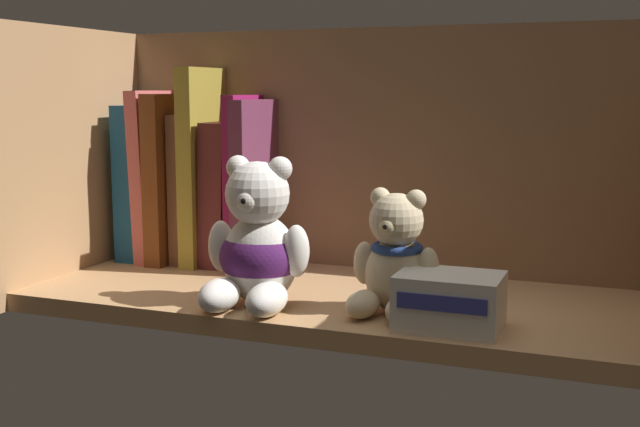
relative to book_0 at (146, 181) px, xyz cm
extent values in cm
cube|color=tan|center=(29.80, -10.01, -11.04)|extent=(65.50, 26.49, 2.00)
cube|color=#836243|center=(29.80, 3.84, 3.68)|extent=(67.90, 1.20, 31.46)
cube|color=tan|center=(-3.75, -10.01, 3.68)|extent=(1.60, 28.89, 31.46)
cube|color=#154E83|center=(0.00, 0.00, 0.00)|extent=(2.90, 11.06, 20.09)
cube|color=#CF5F5F|center=(2.57, 0.00, 0.92)|extent=(2.53, 12.75, 21.99)
cube|color=brown|center=(4.85, 0.00, 0.73)|extent=(2.31, 13.27, 21.55)
cube|color=#955F40|center=(7.17, 0.00, -0.57)|extent=(1.91, 9.71, 18.95)
cube|color=#A29032|center=(9.41, 0.00, 2.35)|extent=(2.14, 12.12, 24.78)
cube|color=maroon|center=(12.34, 0.00, -1.02)|extent=(3.80, 10.35, 18.13)
cube|color=#921953|center=(15.03, 0.00, 0.67)|extent=(1.67, 10.44, 21.42)
cube|color=#713351|center=(17.00, 0.00, 0.39)|extent=(1.85, 14.22, 20.88)
ellipsoid|color=white|center=(24.60, -16.60, -5.37)|extent=(7.94, 7.29, 9.35)
sphere|color=white|center=(24.62, -17.06, 1.50)|extent=(6.65, 6.65, 6.65)
sphere|color=white|center=(22.27, -16.70, 4.10)|extent=(2.49, 2.49, 2.49)
sphere|color=white|center=(26.92, -16.50, 4.10)|extent=(2.49, 2.49, 2.49)
sphere|color=white|center=(24.72, -19.42, 1.10)|extent=(2.49, 2.49, 2.49)
sphere|color=black|center=(24.75, -20.29, 1.17)|extent=(0.87, 0.87, 0.87)
ellipsoid|color=white|center=(22.22, -21.14, -8.38)|extent=(4.00, 6.38, 3.32)
ellipsoid|color=white|center=(27.35, -20.92, -8.38)|extent=(4.00, 6.38, 3.32)
ellipsoid|color=white|center=(20.41, -17.24, -4.20)|extent=(2.81, 2.81, 5.40)
ellipsoid|color=white|center=(28.82, -16.89, -4.20)|extent=(2.81, 2.81, 5.40)
ellipsoid|color=#4F1D5B|center=(24.60, -16.60, -5.14)|extent=(8.60, 7.94, 6.54)
ellipsoid|color=beige|center=(38.82, -14.79, -6.26)|extent=(6.43, 5.90, 7.57)
sphere|color=beige|center=(38.78, -15.16, -0.69)|extent=(5.38, 5.38, 5.38)
sphere|color=beige|center=(36.94, -14.58, 1.40)|extent=(2.02, 2.02, 2.02)
sphere|color=beige|center=(40.69, -14.99, 1.40)|extent=(2.02, 2.02, 2.02)
sphere|color=beige|center=(38.57, -17.06, -1.02)|extent=(2.02, 2.02, 2.02)
sphere|color=black|center=(38.49, -17.76, -0.96)|extent=(0.71, 0.71, 0.71)
ellipsoid|color=beige|center=(36.36, -18.14, -8.70)|extent=(3.55, 5.34, 2.69)
ellipsoid|color=beige|center=(40.50, -18.58, -8.70)|extent=(3.55, 5.34, 2.69)
ellipsoid|color=beige|center=(35.39, -14.80, -5.32)|extent=(2.41, 2.41, 4.37)
ellipsoid|color=beige|center=(42.16, -15.53, -5.32)|extent=(2.41, 2.41, 4.37)
torus|color=navy|center=(38.82, -14.79, -3.54)|extent=(5.17, 5.17, 0.97)
cube|color=silver|center=(44.98, -18.61, -7.45)|extent=(9.58, 6.91, 5.20)
cube|color=#33388C|center=(44.98, -22.15, -6.80)|extent=(8.14, 0.16, 1.45)
camera|label=1|loc=(60.05, -90.64, 11.90)|focal=45.20mm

